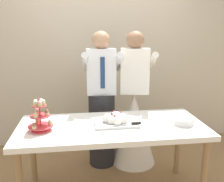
{
  "coord_description": "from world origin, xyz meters",
  "views": [
    {
      "loc": [
        -0.31,
        -2.28,
        1.67
      ],
      "look_at": [
        0.02,
        0.15,
        1.07
      ],
      "focal_mm": 40.54,
      "sensor_mm": 36.0,
      "label": 1
    }
  ],
  "objects_px": {
    "main_cake_tray": "(116,120)",
    "person_groom": "(102,107)",
    "cupcake_stand": "(40,117)",
    "dessert_table": "(112,132)",
    "plate_stack": "(184,121)",
    "person_bride": "(134,119)"
  },
  "relations": [
    {
      "from": "person_bride",
      "to": "dessert_table",
      "type": "bearing_deg",
      "value": -119.21
    },
    {
      "from": "cupcake_stand",
      "to": "person_groom",
      "type": "height_order",
      "value": "person_groom"
    },
    {
      "from": "dessert_table",
      "to": "cupcake_stand",
      "type": "bearing_deg",
      "value": -175.18
    },
    {
      "from": "cupcake_stand",
      "to": "main_cake_tray",
      "type": "bearing_deg",
      "value": 5.73
    },
    {
      "from": "main_cake_tray",
      "to": "person_groom",
      "type": "relative_size",
      "value": 0.26
    },
    {
      "from": "cupcake_stand",
      "to": "main_cake_tray",
      "type": "height_order",
      "value": "cupcake_stand"
    },
    {
      "from": "cupcake_stand",
      "to": "person_groom",
      "type": "bearing_deg",
      "value": 49.23
    },
    {
      "from": "cupcake_stand",
      "to": "plate_stack",
      "type": "xyz_separation_m",
      "value": [
        1.36,
        -0.02,
        -0.1
      ]
    },
    {
      "from": "dessert_table",
      "to": "person_bride",
      "type": "xyz_separation_m",
      "value": [
        0.37,
        0.66,
        -0.12
      ]
    },
    {
      "from": "cupcake_stand",
      "to": "dessert_table",
      "type": "bearing_deg",
      "value": 4.82
    },
    {
      "from": "plate_stack",
      "to": "person_groom",
      "type": "bearing_deg",
      "value": 134.57
    },
    {
      "from": "plate_stack",
      "to": "person_bride",
      "type": "distance_m",
      "value": 0.83
    },
    {
      "from": "person_bride",
      "to": "main_cake_tray",
      "type": "bearing_deg",
      "value": -116.63
    },
    {
      "from": "main_cake_tray",
      "to": "person_groom",
      "type": "bearing_deg",
      "value": 97.06
    },
    {
      "from": "plate_stack",
      "to": "main_cake_tray",
      "type": "bearing_deg",
      "value": 172.05
    },
    {
      "from": "dessert_table",
      "to": "main_cake_tray",
      "type": "distance_m",
      "value": 0.13
    },
    {
      "from": "dessert_table",
      "to": "plate_stack",
      "type": "bearing_deg",
      "value": -6.22
    },
    {
      "from": "main_cake_tray",
      "to": "person_groom",
      "type": "xyz_separation_m",
      "value": [
        -0.08,
        0.65,
        -0.07
      ]
    },
    {
      "from": "person_groom",
      "to": "person_bride",
      "type": "relative_size",
      "value": 1.0
    },
    {
      "from": "main_cake_tray",
      "to": "person_groom",
      "type": "height_order",
      "value": "person_groom"
    },
    {
      "from": "plate_stack",
      "to": "cupcake_stand",
      "type": "bearing_deg",
      "value": 179.14
    },
    {
      "from": "cupcake_stand",
      "to": "person_groom",
      "type": "xyz_separation_m",
      "value": [
        0.62,
        0.72,
        -0.16
      ]
    }
  ]
}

